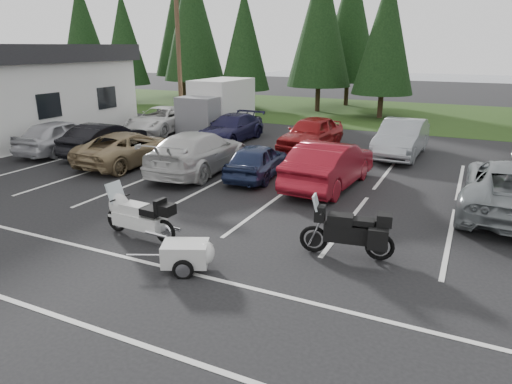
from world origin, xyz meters
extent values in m
plane|color=black|center=(0.00, 0.00, 0.00)|extent=(120.00, 120.00, 0.00)
cube|color=#213811|center=(0.00, 24.00, 0.01)|extent=(80.00, 16.00, 0.01)
cube|color=slate|center=(4.00, 55.00, 0.00)|extent=(70.00, 50.00, 0.02)
cylinder|color=#473321|center=(-10.00, 12.00, 4.50)|extent=(0.26, 0.26, 9.00)
cube|color=silver|center=(0.00, 2.00, 0.00)|extent=(32.00, 16.00, 0.01)
cylinder|color=#332316|center=(-28.00, 22.50, 1.25)|extent=(0.36, 0.36, 2.50)
cone|color=black|center=(-28.00, 22.50, 6.24)|extent=(4.58, 4.58, 8.84)
cylinder|color=#332316|center=(-22.00, 21.20, 1.08)|extent=(0.36, 0.36, 2.16)
cone|color=black|center=(-22.00, 21.20, 5.40)|extent=(3.96, 3.96, 7.65)
cylinder|color=#332316|center=(-16.00, 22.80, 1.39)|extent=(0.36, 0.36, 2.78)
cone|color=black|center=(-16.00, 22.80, 6.96)|extent=(5.10, 5.10, 9.86)
cylinder|color=#332316|center=(-10.50, 21.40, 1.06)|extent=(0.36, 0.36, 2.11)
cone|color=black|center=(-10.50, 21.40, 5.28)|extent=(3.87, 3.87, 7.48)
cylinder|color=#332316|center=(-5.00, 22.90, 1.31)|extent=(0.36, 0.36, 2.62)
cone|color=black|center=(-5.00, 22.90, 6.54)|extent=(4.80, 4.80, 9.27)
cylinder|color=#332316|center=(0.00, 21.60, 1.13)|extent=(0.36, 0.36, 2.26)
cone|color=black|center=(0.00, 21.60, 5.64)|extent=(4.14, 4.14, 7.99)
cylinder|color=#332316|center=(-20.00, 27.00, 1.44)|extent=(0.36, 0.36, 2.88)
cone|color=black|center=(-20.00, 27.00, 7.20)|extent=(5.28, 5.28, 10.20)
cylinder|color=#332316|center=(-4.00, 27.50, 1.36)|extent=(0.36, 0.36, 2.71)
cone|color=black|center=(-4.00, 27.50, 6.78)|extent=(4.97, 4.97, 9.61)
imported|color=silver|center=(-11.37, 4.06, 0.79)|extent=(2.33, 4.80, 1.58)
imported|color=black|center=(-9.09, 4.53, 0.74)|extent=(1.77, 4.55, 1.48)
imported|color=#8B7551|center=(-6.93, 3.71, 0.70)|extent=(2.53, 5.10, 1.39)
imported|color=#B8B8B6|center=(-3.62, 3.90, 0.81)|extent=(2.64, 5.73, 1.62)
imported|color=#1C2748|center=(-1.16, 4.15, 0.66)|extent=(1.94, 4.03, 1.33)
imported|color=maroon|center=(1.66, 4.19, 0.83)|extent=(2.09, 5.12, 1.65)
imported|color=white|center=(-10.33, 10.42, 0.73)|extent=(2.74, 5.37, 1.45)
imported|color=#181639|center=(-5.41, 9.87, 0.70)|extent=(2.06, 4.84, 1.39)
imported|color=maroon|center=(-0.96, 9.76, 0.79)|extent=(2.31, 4.81, 1.58)
imported|color=gray|center=(3.19, 10.22, 0.82)|extent=(1.92, 5.04, 1.64)
camera|label=1|loc=(6.10, -11.05, 4.82)|focal=32.00mm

